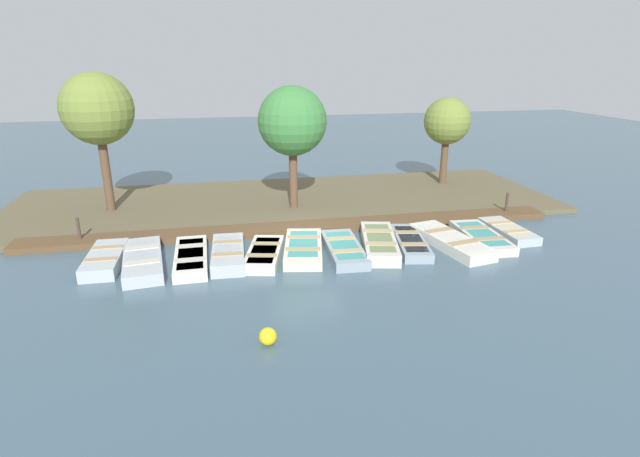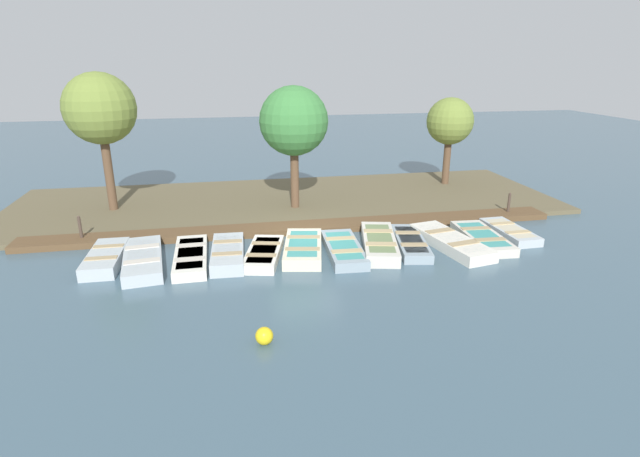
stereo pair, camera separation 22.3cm
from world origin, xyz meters
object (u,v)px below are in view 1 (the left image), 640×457
Objects in this scene: rowboat_1 at (143,260)px; rowboat_4 at (264,254)px; rowboat_7 at (379,243)px; buoy at (268,336)px; rowboat_9 at (450,241)px; rowboat_5 at (303,248)px; mooring_post_near at (79,231)px; park_tree_left at (292,122)px; rowboat_8 at (410,242)px; rowboat_10 at (481,237)px; rowboat_0 at (105,259)px; mooring_post_far at (507,204)px; rowboat_11 at (508,231)px; rowboat_3 at (228,254)px; rowboat_2 at (191,257)px; rowboat_6 at (344,249)px; park_tree_center at (447,122)px; park_tree_far_left at (97,110)px.

rowboat_4 is at bearing 80.98° from rowboat_1.
buoy is (5.30, -4.42, -0.01)m from rowboat_7.
rowboat_5 is at bearing -105.22° from rowboat_9.
rowboat_5 is at bearing 72.06° from mooring_post_near.
rowboat_4 is at bearing -19.30° from park_tree_left.
rowboat_10 is (0.05, 2.69, 0.00)m from rowboat_8.
mooring_post_near is at bearing -97.33° from rowboat_10.
mooring_post_far reaches higher than rowboat_0.
mooring_post_far is 9.47m from park_tree_left.
rowboat_9 is at bearing -77.03° from rowboat_11.
buoy reaches higher than rowboat_5.
park_tree_left reaches higher than rowboat_0.
rowboat_5 is at bearing -89.36° from rowboat_11.
rowboat_11 is 6.44× the size of buoy.
rowboat_3 reaches higher than rowboat_11.
rowboat_3 is at bearing 82.53° from rowboat_1.
rowboat_4 is 0.90× the size of rowboat_8.
rowboat_0 is 0.93× the size of rowboat_3.
park_tree_left is (-4.99, -2.21, 3.57)m from rowboat_7.
rowboat_0 reaches higher than rowboat_5.
rowboat_10 is (0.11, 8.96, -0.05)m from rowboat_3.
rowboat_10 reaches higher than rowboat_4.
rowboat_11 is at bearing 84.39° from rowboat_1.
rowboat_1 reaches higher than rowboat_9.
rowboat_10 is at bearing 49.89° from park_tree_left.
rowboat_2 is 3.68m from rowboat_5.
mooring_post_near is (-2.72, -8.90, 0.35)m from rowboat_6.
rowboat_7 is 10.53m from mooring_post_near.
mooring_post_far is at bearing 149.27° from rowboat_11.
park_tree_center is at bearing 172.55° from rowboat_11.
rowboat_6 is 11.13m from park_tree_center.
rowboat_0 is 0.87× the size of rowboat_5.
rowboat_8 is 3.21× the size of mooring_post_far.
rowboat_10 is 7.66× the size of buoy.
rowboat_8 is 0.63× the size of park_tree_left.
park_tree_center reaches higher than rowboat_4.
rowboat_5 is at bearing 82.97° from rowboat_1.
rowboat_5 is 0.96× the size of rowboat_8.
rowboat_9 is (0.37, 5.14, -0.00)m from rowboat_5.
rowboat_10 is (0.13, 6.46, -0.04)m from rowboat_5.
rowboat_4 is at bearing 85.48° from rowboat_0.
rowboat_3 reaches higher than rowboat_8.
mooring_post_far is at bearing 98.62° from rowboat_0.
park_tree_left is (-2.49, 8.01, 3.27)m from mooring_post_near.
mooring_post_far reaches higher than rowboat_1.
mooring_post_near is 0.18× the size of park_tree_far_left.
rowboat_4 is 2.88× the size of mooring_post_far.
park_tree_left is at bearing 138.96° from rowboat_2.
mooring_post_near is (-2.45, -7.57, 0.32)m from rowboat_5.
rowboat_9 is (0.70, 11.49, -0.01)m from rowboat_0.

